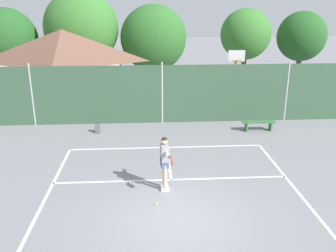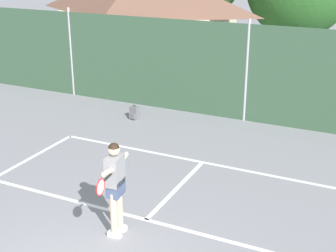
{
  "view_description": "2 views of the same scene",
  "coord_description": "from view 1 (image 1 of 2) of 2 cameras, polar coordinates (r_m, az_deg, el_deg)",
  "views": [
    {
      "loc": [
        -0.84,
        -8.91,
        5.87
      ],
      "look_at": [
        0.01,
        4.5,
        1.32
      ],
      "focal_mm": 38.55,
      "sensor_mm": 36.0,
      "label": 1
    },
    {
      "loc": [
        3.97,
        -4.79,
        5.09
      ],
      "look_at": [
        -0.52,
        4.56,
        1.22
      ],
      "focal_mm": 51.09,
      "sensor_mm": 36.0,
      "label": 2
    }
  ],
  "objects": [
    {
      "name": "treeline_backdrop",
      "position": [
        26.04,
        -6.28,
        14.13
      ],
      "size": [
        24.71,
        4.55,
        6.83
      ],
      "color": "brown",
      "rests_on": "ground"
    },
    {
      "name": "ground_plane",
      "position": [
        10.7,
        1.52,
        -14.56
      ],
      "size": [
        120.0,
        120.0,
        0.0
      ],
      "primitive_type": "plane",
      "color": "gray"
    },
    {
      "name": "tennis_ball",
      "position": [
        11.36,
        -1.91,
        -12.22
      ],
      "size": [
        0.07,
        0.07,
        0.07
      ],
      "primitive_type": "sphere",
      "color": "#CCE033",
      "rests_on": "ground"
    },
    {
      "name": "chainlink_fence",
      "position": [
        18.45,
        -0.94,
        5.02
      ],
      "size": [
        26.09,
        0.09,
        3.15
      ],
      "color": "#38563D",
      "rests_on": "ground"
    },
    {
      "name": "backpack_grey",
      "position": [
        17.63,
        -11.03,
        -0.43
      ],
      "size": [
        0.31,
        0.28,
        0.46
      ],
      "color": "slate",
      "rests_on": "ground"
    },
    {
      "name": "basketball_hoop",
      "position": [
        20.03,
        10.59,
        8.17
      ],
      "size": [
        0.9,
        0.67,
        3.55
      ],
      "color": "yellow",
      "rests_on": "ground"
    },
    {
      "name": "tennis_player",
      "position": [
        11.74,
        -0.53,
        -5.2
      ],
      "size": [
        0.35,
        1.42,
        1.85
      ],
      "color": "silver",
      "rests_on": "ground"
    },
    {
      "name": "courtside_bench",
      "position": [
        18.06,
        14.14,
        0.38
      ],
      "size": [
        1.6,
        0.36,
        0.48
      ],
      "color": "#336B38",
      "rests_on": "ground"
    },
    {
      "name": "court_markings",
      "position": [
        11.24,
        1.22,
        -12.74
      ],
      "size": [
        8.3,
        11.1,
        0.01
      ],
      "color": "white",
      "rests_on": "ground"
    },
    {
      "name": "clubhouse_building",
      "position": [
        22.55,
        -16.05,
        8.99
      ],
      "size": [
        7.21,
        4.56,
        4.5
      ],
      "color": "beige",
      "rests_on": "ground"
    }
  ]
}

